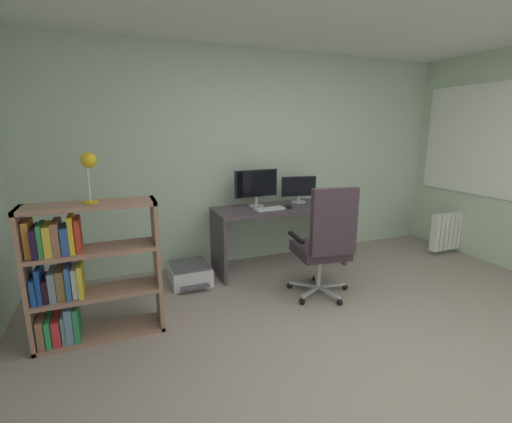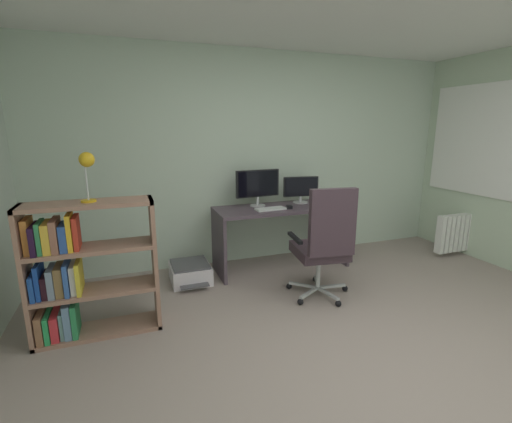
{
  "view_description": "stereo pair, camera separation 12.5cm",
  "coord_description": "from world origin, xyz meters",
  "px_view_note": "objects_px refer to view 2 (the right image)",
  "views": [
    {
      "loc": [
        -1.67,
        -1.63,
        1.64
      ],
      "look_at": [
        -0.31,
        1.74,
        0.79
      ],
      "focal_mm": 25.24,
      "sensor_mm": 36.0,
      "label": 1
    },
    {
      "loc": [
        -1.55,
        -1.68,
        1.64
      ],
      "look_at": [
        -0.31,
        1.74,
        0.79
      ],
      "focal_mm": 25.24,
      "sensor_mm": 36.0,
      "label": 2
    }
  ],
  "objects_px": {
    "bookshelf": "(77,273)",
    "radiator": "(461,232)",
    "monitor_main": "(258,185)",
    "printer": "(190,272)",
    "computer_mouse": "(289,207)",
    "monitor_secondary": "(301,188)",
    "desk_lamp": "(87,165)",
    "desk": "(282,223)",
    "keyboard": "(271,209)",
    "office_chair": "(324,242)"
  },
  "relations": [
    {
      "from": "monitor_secondary",
      "to": "radiator",
      "type": "xyz_separation_m",
      "value": [
        2.07,
        -0.53,
        -0.62
      ]
    },
    {
      "from": "monitor_secondary",
      "to": "radiator",
      "type": "height_order",
      "value": "monitor_secondary"
    },
    {
      "from": "printer",
      "to": "desk_lamp",
      "type": "bearing_deg",
      "value": -138.65
    },
    {
      "from": "monitor_main",
      "to": "printer",
      "type": "bearing_deg",
      "value": -168.26
    },
    {
      "from": "office_chair",
      "to": "radiator",
      "type": "distance_m",
      "value": 2.41
    },
    {
      "from": "computer_mouse",
      "to": "radiator",
      "type": "xyz_separation_m",
      "value": [
        2.34,
        -0.29,
        -0.46
      ]
    },
    {
      "from": "monitor_main",
      "to": "desk_lamp",
      "type": "distance_m",
      "value": 1.96
    },
    {
      "from": "monitor_secondary",
      "to": "computer_mouse",
      "type": "height_order",
      "value": "monitor_secondary"
    },
    {
      "from": "computer_mouse",
      "to": "printer",
      "type": "bearing_deg",
      "value": -168.06
    },
    {
      "from": "keyboard",
      "to": "desk_lamp",
      "type": "bearing_deg",
      "value": -162.57
    },
    {
      "from": "desk",
      "to": "monitor_main",
      "type": "relative_size",
      "value": 2.92
    },
    {
      "from": "monitor_main",
      "to": "office_chair",
      "type": "height_order",
      "value": "monitor_main"
    },
    {
      "from": "radiator",
      "to": "desk_lamp",
      "type": "bearing_deg",
      "value": -174.89
    },
    {
      "from": "computer_mouse",
      "to": "desk",
      "type": "bearing_deg",
      "value": 125.29
    },
    {
      "from": "office_chair",
      "to": "bookshelf",
      "type": "bearing_deg",
      "value": 176.83
    },
    {
      "from": "desk",
      "to": "office_chair",
      "type": "relative_size",
      "value": 1.39
    },
    {
      "from": "desk",
      "to": "keyboard",
      "type": "distance_m",
      "value": 0.29
    },
    {
      "from": "monitor_secondary",
      "to": "computer_mouse",
      "type": "relative_size",
      "value": 4.29
    },
    {
      "from": "printer",
      "to": "monitor_secondary",
      "type": "bearing_deg",
      "value": 7.15
    },
    {
      "from": "desk",
      "to": "keyboard",
      "type": "bearing_deg",
      "value": -151.26
    },
    {
      "from": "desk_lamp",
      "to": "office_chair",
      "type": "bearing_deg",
      "value": -3.44
    },
    {
      "from": "keyboard",
      "to": "computer_mouse",
      "type": "relative_size",
      "value": 3.4
    },
    {
      "from": "bookshelf",
      "to": "radiator",
      "type": "bearing_deg",
      "value": 4.94
    },
    {
      "from": "desk",
      "to": "bookshelf",
      "type": "height_order",
      "value": "bookshelf"
    },
    {
      "from": "computer_mouse",
      "to": "desk_lamp",
      "type": "distance_m",
      "value": 2.18
    },
    {
      "from": "monitor_secondary",
      "to": "bookshelf",
      "type": "height_order",
      "value": "bookshelf"
    },
    {
      "from": "keyboard",
      "to": "bookshelf",
      "type": "relative_size",
      "value": 0.31
    },
    {
      "from": "desk",
      "to": "monitor_secondary",
      "type": "bearing_deg",
      "value": 23.07
    },
    {
      "from": "monitor_secondary",
      "to": "desk_lamp",
      "type": "distance_m",
      "value": 2.46
    },
    {
      "from": "keyboard",
      "to": "printer",
      "type": "relative_size",
      "value": 0.65
    },
    {
      "from": "monitor_main",
      "to": "bookshelf",
      "type": "height_order",
      "value": "monitor_main"
    },
    {
      "from": "monitor_secondary",
      "to": "office_chair",
      "type": "height_order",
      "value": "office_chair"
    },
    {
      "from": "printer",
      "to": "computer_mouse",
      "type": "bearing_deg",
      "value": -3.22
    },
    {
      "from": "office_chair",
      "to": "printer",
      "type": "bearing_deg",
      "value": 142.82
    },
    {
      "from": "monitor_main",
      "to": "monitor_secondary",
      "type": "bearing_deg",
      "value": 0.01
    },
    {
      "from": "monitor_secondary",
      "to": "desk_lamp",
      "type": "height_order",
      "value": "desk_lamp"
    },
    {
      "from": "keyboard",
      "to": "radiator",
      "type": "height_order",
      "value": "keyboard"
    },
    {
      "from": "monitor_main",
      "to": "printer",
      "type": "relative_size",
      "value": 1.02
    },
    {
      "from": "monitor_main",
      "to": "desk_lamp",
      "type": "height_order",
      "value": "desk_lamp"
    },
    {
      "from": "desk",
      "to": "radiator",
      "type": "relative_size",
      "value": 2.09
    },
    {
      "from": "office_chair",
      "to": "computer_mouse",
      "type": "bearing_deg",
      "value": 89.57
    },
    {
      "from": "monitor_secondary",
      "to": "office_chair",
      "type": "relative_size",
      "value": 0.38
    },
    {
      "from": "monitor_main",
      "to": "keyboard",
      "type": "bearing_deg",
      "value": -73.73
    },
    {
      "from": "monitor_main",
      "to": "office_chair",
      "type": "distance_m",
      "value": 1.15
    },
    {
      "from": "computer_mouse",
      "to": "monitor_main",
      "type": "bearing_deg",
      "value": 155.85
    },
    {
      "from": "monitor_secondary",
      "to": "keyboard",
      "type": "relative_size",
      "value": 1.26
    },
    {
      "from": "office_chair",
      "to": "desk_lamp",
      "type": "relative_size",
      "value": 3.01
    },
    {
      "from": "desk",
      "to": "keyboard",
      "type": "xyz_separation_m",
      "value": [
        -0.19,
        -0.1,
        0.2
      ]
    },
    {
      "from": "desk",
      "to": "bookshelf",
      "type": "bearing_deg",
      "value": -159.37
    },
    {
      "from": "monitor_main",
      "to": "desk",
      "type": "bearing_deg",
      "value": -27.12
    }
  ]
}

